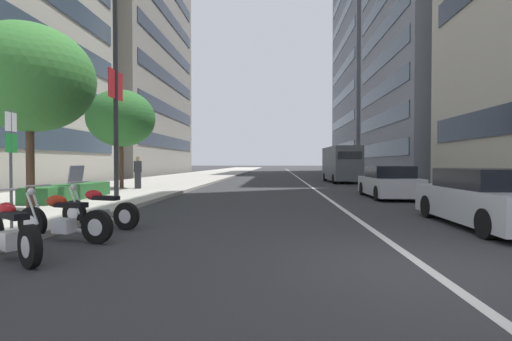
# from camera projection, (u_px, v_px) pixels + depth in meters

# --- Properties ---
(ground_plane) EXTENTS (400.00, 400.00, 0.00)m
(ground_plane) POSITION_uv_depth(u_px,v_px,m) (429.00, 270.00, 5.37)
(ground_plane) COLOR #303033
(sidewalk_right_plaza) EXTENTS (160.00, 8.06, 0.15)m
(sidewalk_right_plaza) POSITION_uv_depth(u_px,v_px,m) (186.00, 178.00, 35.93)
(sidewalk_right_plaza) COLOR #B2ADA3
(sidewalk_right_plaza) RESTS_ON ground
(lane_centre_stripe) EXTENTS (110.00, 0.16, 0.01)m
(lane_centre_stripe) POSITION_uv_depth(u_px,v_px,m) (297.00, 177.00, 40.30)
(lane_centre_stripe) COLOR silver
(lane_centre_stripe) RESTS_ON ground
(motorcycle_far_end_row) EXTENTS (1.39, 1.85, 1.10)m
(motorcycle_far_end_row) POSITION_uv_depth(u_px,v_px,m) (10.00, 233.00, 5.97)
(motorcycle_far_end_row) COLOR black
(motorcycle_far_end_row) RESTS_ON ground
(motorcycle_by_sign_pole) EXTENTS (0.76, 2.18, 1.10)m
(motorcycle_by_sign_pole) POSITION_uv_depth(u_px,v_px,m) (63.00, 220.00, 7.33)
(motorcycle_by_sign_pole) COLOR black
(motorcycle_by_sign_pole) RESTS_ON ground
(motorcycle_mid_row) EXTENTS (0.79, 2.09, 1.47)m
(motorcycle_mid_row) POSITION_uv_depth(u_px,v_px,m) (98.00, 209.00, 8.81)
(motorcycle_mid_row) COLOR black
(motorcycle_mid_row) RESTS_ON ground
(car_mid_block_traffic) EXTENTS (4.52, 1.95, 1.40)m
(car_mid_block_traffic) POSITION_uv_depth(u_px,v_px,m) (490.00, 199.00, 8.94)
(car_mid_block_traffic) COLOR #B7B7BC
(car_mid_block_traffic) RESTS_ON ground
(car_far_down_avenue) EXTENTS (4.21, 1.87, 1.40)m
(car_far_down_avenue) POSITION_uv_depth(u_px,v_px,m) (389.00, 183.00, 16.34)
(car_far_down_avenue) COLOR #B7B7BC
(car_far_down_avenue) RESTS_ON ground
(delivery_van_ahead) EXTENTS (5.97, 2.27, 2.78)m
(delivery_van_ahead) POSITION_uv_depth(u_px,v_px,m) (341.00, 164.00, 29.37)
(delivery_van_ahead) COLOR #4C5156
(delivery_van_ahead) RESTS_ON ground
(parking_sign_by_curb) EXTENTS (0.32, 0.06, 2.50)m
(parking_sign_by_curb) POSITION_uv_depth(u_px,v_px,m) (11.00, 154.00, 7.91)
(parking_sign_by_curb) COLOR #47494C
(parking_sign_by_curb) RESTS_ON sidewalk_right_plaza
(street_lamp_with_banners) EXTENTS (1.26, 2.50, 9.01)m
(street_lamp_with_banners) POSITION_uv_depth(u_px,v_px,m) (124.00, 61.00, 14.39)
(street_lamp_with_banners) COLOR #232326
(street_lamp_with_banners) RESTS_ON sidewalk_right_plaza
(clipped_hedge_bed) EXTENTS (4.47, 1.10, 0.56)m
(clipped_hedge_bed) POSITION_uv_depth(u_px,v_px,m) (70.00, 192.00, 14.31)
(clipped_hedge_bed) COLOR #28602D
(clipped_hedge_bed) RESTS_ON sidewalk_right_plaza
(street_tree_by_lamp_post) EXTENTS (3.53, 3.53, 5.26)m
(street_tree_by_lamp_post) POSITION_uv_depth(u_px,v_px,m) (29.00, 79.00, 10.49)
(street_tree_by_lamp_post) COLOR #473323
(street_tree_by_lamp_post) RESTS_ON sidewalk_right_plaza
(street_tree_near_plaza_corner) EXTENTS (3.63, 3.63, 5.35)m
(street_tree_near_plaza_corner) POSITION_uv_depth(u_px,v_px,m) (121.00, 118.00, 20.36)
(street_tree_near_plaza_corner) COLOR #473323
(street_tree_near_plaza_corner) RESTS_ON sidewalk_right_plaza
(pedestrian_on_plaza) EXTENTS (0.35, 0.45, 1.72)m
(pedestrian_on_plaza) POSITION_uv_depth(u_px,v_px,m) (138.00, 172.00, 20.16)
(pedestrian_on_plaza) COLOR #2D2D33
(pedestrian_on_plaza) RESTS_ON sidewalk_right_plaza
(office_tower_far_left_down_avenue) EXTENTS (19.57, 20.74, 36.58)m
(office_tower_far_left_down_avenue) POSITION_uv_depth(u_px,v_px,m) (482.00, 3.00, 39.13)
(office_tower_far_left_down_avenue) COLOR gray
(office_tower_far_left_down_avenue) RESTS_ON ground
(office_tower_mid_left) EXTENTS (23.05, 19.91, 51.29)m
(office_tower_mid_left) POSITION_uv_depth(u_px,v_px,m) (402.00, 19.00, 62.78)
(office_tower_mid_left) COLOR slate
(office_tower_mid_left) RESTS_ON ground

